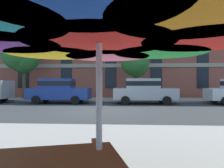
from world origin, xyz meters
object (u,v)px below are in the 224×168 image
at_px(sedan_blue, 59,90).
at_px(patio_umbrella, 99,21).
at_px(street_tree_left, 22,57).
at_px(sedan_silver, 144,90).
at_px(street_tree_middle, 135,64).

xyz_separation_m(sedan_blue, patio_umbrella, (4.52, -12.70, 1.05)).
xyz_separation_m(street_tree_left, patio_umbrella, (8.77, -15.60, -1.79)).
relative_size(sedan_blue, sedan_silver, 1.00).
distance_m(street_tree_left, patio_umbrella, 17.99).
bearing_deg(sedan_silver, street_tree_middle, 98.94).
height_order(sedan_blue, street_tree_left, street_tree_left).
relative_size(sedan_silver, street_tree_middle, 0.99).
bearing_deg(sedan_silver, patio_umbrella, -97.27).
bearing_deg(street_tree_middle, street_tree_left, -179.45).
relative_size(street_tree_left, street_tree_middle, 1.19).
relative_size(street_tree_left, patio_umbrella, 1.66).
bearing_deg(patio_umbrella, street_tree_left, 119.35).
xyz_separation_m(sedan_silver, street_tree_middle, (-0.47, 3.00, 2.19)).
height_order(street_tree_left, patio_umbrella, street_tree_left).
relative_size(street_tree_middle, patio_umbrella, 1.40).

